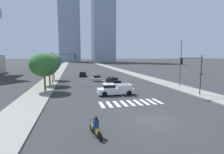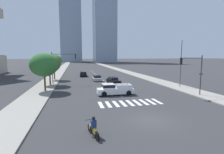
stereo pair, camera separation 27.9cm
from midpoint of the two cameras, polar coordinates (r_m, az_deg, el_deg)
The scene contains 18 objects.
ground_plane at distance 15.85m, azimuth 13.59°, elevation -14.11°, with size 800.00×800.00×0.00m, color #333335.
sidewalk_east at distance 47.41m, azimuth 10.61°, elevation 0.14°, with size 4.00×260.00×0.15m, color gray.
sidewalk_west at distance 43.89m, azimuth -19.61°, elevation -0.70°, with size 4.00×260.00×0.15m, color gray.
crosswalk_near at distance 20.88m, azimuth 6.52°, elevation -8.74°, with size 7.65×2.64×0.01m.
lane_divider_center at distance 47.77m, azimuth -4.60°, elevation 0.20°, with size 0.14×50.00×0.01m.
motorcycle_lead at distance 12.52m, azimuth -5.74°, elevation -16.94°, with size 0.83×2.10×1.49m.
pickup_truck at distance 24.82m, azimuth 0.84°, elevation -4.24°, with size 5.36×2.05×1.67m.
sedan_black_0 at distance 48.21m, azimuth -9.55°, elevation 0.94°, with size 2.08×4.29×1.38m.
sedan_silver_1 at distance 39.45m, azimuth -4.92°, elevation -0.40°, with size 1.88×4.33×1.26m.
sedan_black_2 at distance 35.40m, azimuth 0.67°, elevation -1.20°, with size 2.21×4.94×1.29m.
traffic_signal_near at distance 26.28m, azimuth 26.21°, elevation 2.69°, with size 3.86×0.28×5.68m.
traffic_signal_far at distance 35.19m, azimuth -16.69°, elevation 4.86°, with size 5.12×0.28×6.36m.
street_lamp_east at distance 32.90m, azimuth 22.67°, elevation 5.30°, with size 0.50×0.24×8.44m.
street_tree_nearest at distance 28.78m, azimuth -21.84°, elevation 3.84°, with size 4.39×4.39×6.04m.
street_tree_second at distance 34.65m, azimuth -20.31°, elevation 4.30°, with size 4.26×4.26×5.95m.
street_tree_third at distance 42.24m, azimuth -18.98°, elevation 5.21°, with size 3.71×3.71×6.05m.
office_tower_left_skyline at distance 192.62m, azimuth -13.92°, elevation 20.80°, with size 20.83×28.68×116.47m.
office_tower_center_skyline at distance 175.51m, azimuth -2.61°, elevation 20.97°, with size 20.57×23.95×108.17m.
Camera 2 is at (-6.55, -13.24, 5.66)m, focal length 26.89 mm.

